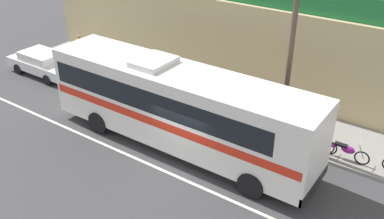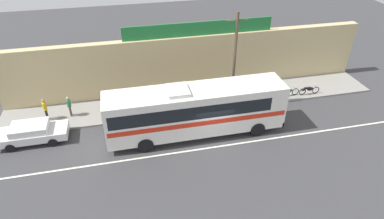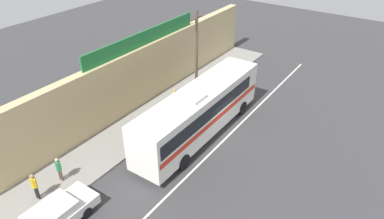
# 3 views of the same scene
# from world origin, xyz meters

# --- Properties ---
(ground_plane) EXTENTS (70.00, 70.00, 0.00)m
(ground_plane) POSITION_xyz_m (0.00, 0.00, 0.00)
(ground_plane) COLOR #3A3A3D
(sidewalk_slab) EXTENTS (30.00, 3.60, 0.14)m
(sidewalk_slab) POSITION_xyz_m (0.00, 5.20, 0.07)
(sidewalk_slab) COLOR gray
(sidewalk_slab) RESTS_ON ground_plane
(storefront_facade) EXTENTS (30.00, 0.70, 4.80)m
(storefront_facade) POSITION_xyz_m (0.00, 7.35, 2.40)
(storefront_facade) COLOR tan
(storefront_facade) RESTS_ON ground_plane
(storefront_billboard) EXTENTS (12.15, 0.12, 1.10)m
(storefront_billboard) POSITION_xyz_m (0.78, 7.35, 5.35)
(storefront_billboard) COLOR #1E7538
(storefront_billboard) RESTS_ON storefront_facade
(road_center_stripe) EXTENTS (30.00, 0.14, 0.01)m
(road_center_stripe) POSITION_xyz_m (0.00, -0.80, 0.00)
(road_center_stripe) COLOR silver
(road_center_stripe) RESTS_ON ground_plane
(intercity_bus) EXTENTS (12.21, 2.66, 3.78)m
(intercity_bus) POSITION_xyz_m (-1.07, 1.01, 2.07)
(intercity_bus) COLOR white
(intercity_bus) RESTS_ON ground_plane
(parked_car) EXTENTS (4.58, 1.89, 1.37)m
(parked_car) POSITION_xyz_m (-12.03, 2.60, 0.74)
(parked_car) COLOR silver
(parked_car) RESTS_ON ground_plane
(utility_pole) EXTENTS (1.60, 0.22, 7.50)m
(utility_pole) POSITION_xyz_m (2.55, 3.73, 4.02)
(utility_pole) COLOR brown
(utility_pole) RESTS_ON sidewalk_slab
(motorcycle_red) EXTENTS (1.85, 0.56, 0.94)m
(motorcycle_red) POSITION_xyz_m (9.46, 3.97, 0.57)
(motorcycle_red) COLOR black
(motorcycle_red) RESTS_ON sidewalk_slab
(motorcycle_blue) EXTENTS (1.92, 0.56, 0.94)m
(motorcycle_blue) POSITION_xyz_m (5.28, 3.94, 0.57)
(motorcycle_blue) COLOR black
(motorcycle_blue) RESTS_ON sidewalk_slab
(motorcycle_green) EXTENTS (1.91, 0.56, 0.94)m
(motorcycle_green) POSITION_xyz_m (7.62, 4.11, 0.57)
(motorcycle_green) COLOR black
(motorcycle_green) RESTS_ON sidewalk_slab
(motorcycle_purple) EXTENTS (1.93, 0.56, 0.94)m
(motorcycle_purple) POSITION_xyz_m (3.86, 3.93, 0.57)
(motorcycle_purple) COLOR black
(motorcycle_purple) RESTS_ON sidewalk_slab
(pedestrian_far_left) EXTENTS (0.30, 0.48, 1.65)m
(pedestrian_far_left) POSITION_xyz_m (-9.74, 5.08, 1.10)
(pedestrian_far_left) COLOR brown
(pedestrian_far_left) RESTS_ON sidewalk_slab
(pedestrian_by_curb) EXTENTS (0.30, 0.48, 1.74)m
(pedestrian_by_curb) POSITION_xyz_m (-11.41, 4.94, 1.16)
(pedestrian_by_curb) COLOR black
(pedestrian_by_curb) RESTS_ON sidewalk_slab
(pedestrian_far_right) EXTENTS (0.30, 0.48, 1.67)m
(pedestrian_far_right) POSITION_xyz_m (0.79, 4.52, 1.11)
(pedestrian_far_right) COLOR black
(pedestrian_far_right) RESTS_ON sidewalk_slab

